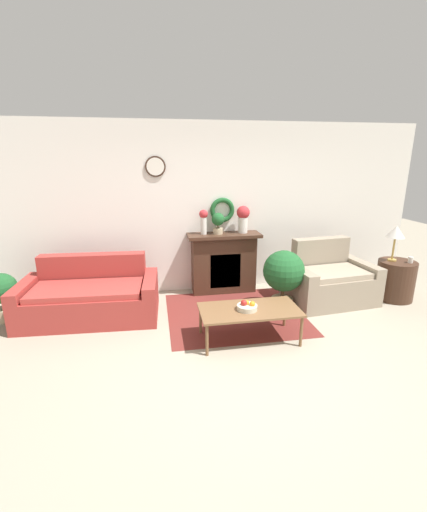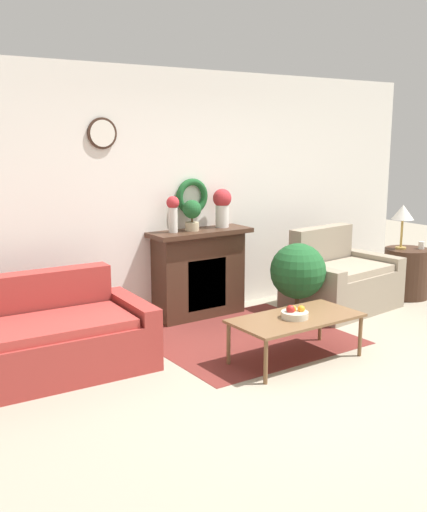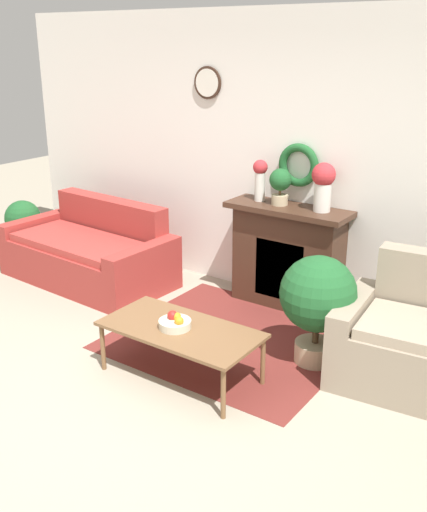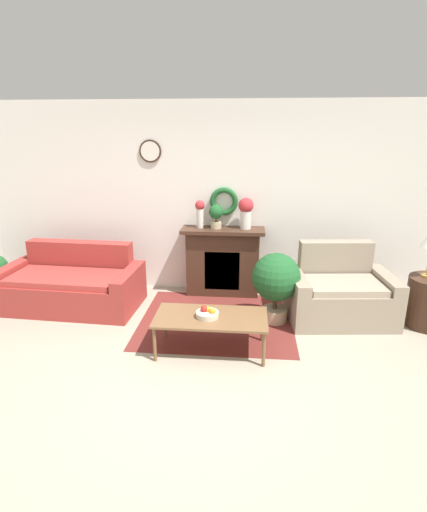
{
  "view_description": "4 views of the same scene",
  "coord_description": "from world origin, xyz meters",
  "px_view_note": "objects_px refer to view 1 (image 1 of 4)",
  "views": [
    {
      "loc": [
        -1.01,
        -2.99,
        2.16
      ],
      "look_at": [
        -0.21,
        1.53,
        0.83
      ],
      "focal_mm": 24.0,
      "sensor_mm": 36.0,
      "label": 1
    },
    {
      "loc": [
        -3.44,
        -3.19,
        2.02
      ],
      "look_at": [
        -0.27,
        1.46,
        0.87
      ],
      "focal_mm": 42.0,
      "sensor_mm": 36.0,
      "label": 2
    },
    {
      "loc": [
        2.55,
        -2.48,
        2.42
      ],
      "look_at": [
        -0.1,
        1.31,
        0.74
      ],
      "focal_mm": 42.0,
      "sensor_mm": 36.0,
      "label": 3
    },
    {
      "loc": [
        0.45,
        -3.2,
        2.3
      ],
      "look_at": [
        0.04,
        1.33,
        0.86
      ],
      "focal_mm": 28.0,
      "sensor_mm": 36.0,
      "label": 4
    }
  ],
  "objects_px": {
    "fireplace": "(224,262)",
    "vase_on_mantel_left": "(204,220)",
    "potted_plant_floor_by_couch": "(2,292)",
    "coffee_table": "(249,311)",
    "loveseat_right": "(329,281)",
    "potted_plant_floor_by_loveseat": "(284,273)",
    "fruit_bowl": "(247,306)",
    "mug": "(411,260)",
    "couch_left": "(91,297)",
    "vase_on_mantel_right": "(243,217)",
    "potted_plant_on_mantel": "(218,222)",
    "table_lamp": "(396,233)",
    "side_table_by_loveseat": "(395,280)"
  },
  "relations": [
    {
      "from": "potted_plant_floor_by_couch",
      "to": "coffee_table",
      "type": "bearing_deg",
      "value": -18.72
    },
    {
      "from": "coffee_table",
      "to": "potted_plant_floor_by_loveseat",
      "type": "height_order",
      "value": "potted_plant_floor_by_loveseat"
    },
    {
      "from": "potted_plant_floor_by_loveseat",
      "to": "table_lamp",
      "type": "bearing_deg",
      "value": 3.34
    },
    {
      "from": "fruit_bowl",
      "to": "potted_plant_on_mantel",
      "type": "relative_size",
      "value": 0.72
    },
    {
      "from": "vase_on_mantel_right",
      "to": "table_lamp",
      "type": "bearing_deg",
      "value": -18.48
    },
    {
      "from": "vase_on_mantel_right",
      "to": "potted_plant_on_mantel",
      "type": "relative_size",
      "value": 1.29
    },
    {
      "from": "fireplace",
      "to": "coffee_table",
      "type": "distance_m",
      "value": 1.62
    },
    {
      "from": "vase_on_mantel_right",
      "to": "potted_plant_floor_by_loveseat",
      "type": "distance_m",
      "value": 1.16
    },
    {
      "from": "mug",
      "to": "potted_plant_floor_by_couch",
      "type": "bearing_deg",
      "value": 176.81
    },
    {
      "from": "side_table_by_loveseat",
      "to": "potted_plant_on_mantel",
      "type": "xyz_separation_m",
      "value": [
        -2.68,
        0.77,
        0.87
      ]
    },
    {
      "from": "side_table_by_loveseat",
      "to": "vase_on_mantel_right",
      "type": "relative_size",
      "value": 1.42
    },
    {
      "from": "mug",
      "to": "vase_on_mantel_right",
      "type": "relative_size",
      "value": 0.22
    },
    {
      "from": "fruit_bowl",
      "to": "vase_on_mantel_right",
      "type": "height_order",
      "value": "vase_on_mantel_right"
    },
    {
      "from": "loveseat_right",
      "to": "mug",
      "type": "distance_m",
      "value": 1.25
    },
    {
      "from": "couch_left",
      "to": "coffee_table",
      "type": "relative_size",
      "value": 1.56
    },
    {
      "from": "coffee_table",
      "to": "table_lamp",
      "type": "relative_size",
      "value": 2.19
    },
    {
      "from": "mug",
      "to": "potted_plant_floor_by_couch",
      "type": "relative_size",
      "value": 0.14
    },
    {
      "from": "potted_plant_floor_by_couch",
      "to": "mug",
      "type": "bearing_deg",
      "value": -3.19
    },
    {
      "from": "coffee_table",
      "to": "fruit_bowl",
      "type": "height_order",
      "value": "fruit_bowl"
    },
    {
      "from": "coffee_table",
      "to": "vase_on_mantel_left",
      "type": "bearing_deg",
      "value": 100.78
    },
    {
      "from": "fireplace",
      "to": "loveseat_right",
      "type": "distance_m",
      "value": 1.67
    },
    {
      "from": "loveseat_right",
      "to": "vase_on_mantel_right",
      "type": "bearing_deg",
      "value": 145.12
    },
    {
      "from": "coffee_table",
      "to": "table_lamp",
      "type": "xyz_separation_m",
      "value": [
        2.53,
        0.89,
        0.68
      ]
    },
    {
      "from": "couch_left",
      "to": "mug",
      "type": "distance_m",
      "value": 4.75
    },
    {
      "from": "mug",
      "to": "loveseat_right",
      "type": "bearing_deg",
      "value": 169.84
    },
    {
      "from": "couch_left",
      "to": "potted_plant_floor_by_couch",
      "type": "distance_m",
      "value": 1.14
    },
    {
      "from": "fireplace",
      "to": "potted_plant_on_mantel",
      "type": "xyz_separation_m",
      "value": [
        -0.1,
        -0.01,
        0.68
      ]
    },
    {
      "from": "loveseat_right",
      "to": "mug",
      "type": "bearing_deg",
      "value": -15.81
    },
    {
      "from": "fireplace",
      "to": "vase_on_mantel_left",
      "type": "height_order",
      "value": "vase_on_mantel_left"
    },
    {
      "from": "fruit_bowl",
      "to": "potted_plant_floor_by_loveseat",
      "type": "relative_size",
      "value": 0.27
    },
    {
      "from": "loveseat_right",
      "to": "potted_plant_floor_by_loveseat",
      "type": "bearing_deg",
      "value": -174.26
    },
    {
      "from": "table_lamp",
      "to": "vase_on_mantel_right",
      "type": "distance_m",
      "value": 2.33
    },
    {
      "from": "fruit_bowl",
      "to": "coffee_table",
      "type": "bearing_deg",
      "value": 25.49
    },
    {
      "from": "fireplace",
      "to": "potted_plant_floor_by_couch",
      "type": "height_order",
      "value": "fireplace"
    },
    {
      "from": "vase_on_mantel_right",
      "to": "potted_plant_floor_by_couch",
      "type": "bearing_deg",
      "value": -170.76
    },
    {
      "from": "couch_left",
      "to": "fruit_bowl",
      "type": "relative_size",
      "value": 7.72
    },
    {
      "from": "potted_plant_on_mantel",
      "to": "fireplace",
      "type": "bearing_deg",
      "value": 8.25
    },
    {
      "from": "fruit_bowl",
      "to": "couch_left",
      "type": "bearing_deg",
      "value": 152.38
    },
    {
      "from": "couch_left",
      "to": "potted_plant_floor_by_loveseat",
      "type": "height_order",
      "value": "potted_plant_floor_by_loveseat"
    },
    {
      "from": "couch_left",
      "to": "loveseat_right",
      "type": "xyz_separation_m",
      "value": [
        3.54,
        -0.06,
        0.03
      ]
    },
    {
      "from": "fireplace",
      "to": "fruit_bowl",
      "type": "relative_size",
      "value": 4.81
    },
    {
      "from": "table_lamp",
      "to": "vase_on_mantel_right",
      "type": "bearing_deg",
      "value": 161.52
    },
    {
      "from": "potted_plant_on_mantel",
      "to": "potted_plant_floor_by_couch",
      "type": "bearing_deg",
      "value": -169.9
    },
    {
      "from": "coffee_table",
      "to": "potted_plant_floor_by_couch",
      "type": "distance_m",
      "value": 3.31
    },
    {
      "from": "fireplace",
      "to": "fruit_bowl",
      "type": "bearing_deg",
      "value": -91.8
    },
    {
      "from": "fireplace",
      "to": "potted_plant_floor_by_couch",
      "type": "distance_m",
      "value": 3.2
    },
    {
      "from": "couch_left",
      "to": "vase_on_mantel_left",
      "type": "relative_size",
      "value": 4.82
    },
    {
      "from": "vase_on_mantel_left",
      "to": "mug",
      "type": "bearing_deg",
      "value": -16.33
    },
    {
      "from": "fruit_bowl",
      "to": "mug",
      "type": "height_order",
      "value": "mug"
    },
    {
      "from": "potted_plant_on_mantel",
      "to": "potted_plant_floor_by_couch",
      "type": "height_order",
      "value": "potted_plant_on_mantel"
    }
  ]
}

